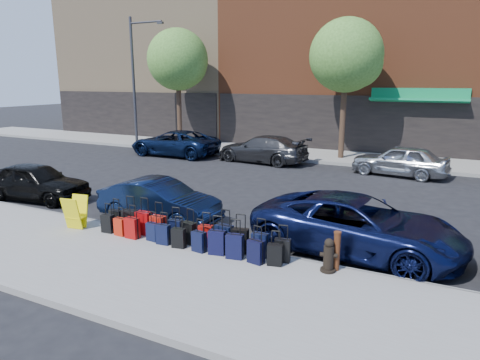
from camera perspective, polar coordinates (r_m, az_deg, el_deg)
The scene contains 40 objects.
ground at distance 15.35m, azimuth 3.09°, elevation -2.99°, with size 120.00×120.00×0.00m, color black.
sidewalk_near at distance 10.06m, azimuth -12.13°, elevation -11.79°, with size 60.00×4.00×0.15m, color gray.
sidewalk_far at distance 24.62m, azimuth 12.40°, elevation 3.06°, with size 60.00×4.00×0.15m, color gray.
curb_near at distance 11.56m, azimuth -5.86°, elevation -8.17°, with size 60.00×0.08×0.15m, color gray.
curb_far at distance 22.69m, azimuth 11.13°, elevation 2.28°, with size 60.00×0.08×0.15m, color gray.
building_left at distance 38.52m, azimuth -8.66°, elevation 18.57°, with size 15.00×12.12×16.00m.
tree_left at distance 27.90m, azimuth -8.06°, elevation 15.40°, with size 3.80×3.80×7.27m.
tree_center at distance 23.65m, azimuth 14.31°, elevation 15.56°, with size 3.80×3.80×7.27m.
streetlight at distance 29.09m, azimuth -13.74°, elevation 13.59°, with size 2.59×0.18×8.00m.
suitcase_front_0 at distance 12.69m, azimuth -16.22°, elevation -5.03°, with size 0.36×0.21×0.86m.
suitcase_front_1 at distance 12.29m, azimuth -14.44°, elevation -5.28°, with size 0.44×0.28×1.01m.
suitcase_front_2 at distance 12.01m, azimuth -12.69°, elevation -5.61°, with size 0.43×0.24×1.02m.
suitcase_front_3 at distance 11.66m, azimuth -10.86°, elevation -6.15°, with size 0.41×0.23×0.98m.
suitcase_front_4 at distance 11.45m, azimuth -8.60°, elevation -6.58°, with size 0.39×0.24×0.89m.
suitcase_front_5 at distance 11.15m, azimuth -6.78°, elevation -7.01°, with size 0.41×0.27×0.92m.
suitcase_front_6 at distance 10.95m, azimuth -4.58°, elevation -7.41°, with size 0.39×0.25×0.88m.
suitcase_front_7 at distance 10.68m, azimuth -2.12°, elevation -7.66°, with size 0.45×0.29×1.03m.
suitcase_front_8 at distance 10.52m, azimuth 0.01°, elevation -8.09°, with size 0.44×0.30×0.97m.
suitcase_front_9 at distance 10.31m, azimuth 2.68°, elevation -8.62°, with size 0.40×0.23×0.94m.
suitcase_front_10 at distance 10.08m, azimuth 5.67°, elevation -9.31°, with size 0.40×0.27×0.88m.
suitcase_back_0 at distance 12.43m, azimuth -17.21°, elevation -5.55°, with size 0.36×0.22×0.82m.
suitcase_back_1 at distance 12.10m, azimuth -15.67°, elevation -6.01°, with size 0.34×0.21×0.78m.
suitcase_back_2 at distance 11.81m, azimuth -14.19°, elevation -6.21°, with size 0.38×0.23×0.90m.
suitcase_back_3 at distance 11.52m, azimuth -11.55°, elevation -6.77°, with size 0.34×0.22×0.78m.
suitcase_back_4 at distance 11.23m, azimuth -10.17°, elevation -7.13°, with size 0.36×0.23×0.84m.
suitcase_back_5 at distance 10.95m, azimuth -8.18°, elevation -7.65°, with size 0.36×0.24×0.81m.
suitcase_back_6 at distance 10.65m, azimuth -5.49°, elevation -8.16°, with size 0.37×0.25×0.82m.
suitcase_back_7 at distance 10.45m, azimuth -3.08°, elevation -8.30°, with size 0.44×0.30×0.96m.
suitcase_back_8 at distance 10.20m, azimuth -0.70°, elevation -8.82°, with size 0.43×0.30×0.95m.
suitcase_back_9 at distance 9.97m, azimuth 2.13°, elevation -9.51°, with size 0.41×0.28×0.89m.
suitcase_back_10 at distance 9.89m, azimuth 4.69°, elevation -9.88°, with size 0.37×0.26×0.81m.
fire_hydrant at distance 9.72m, azimuth 11.73°, elevation -9.93°, with size 0.39×0.34×0.76m.
bollard at distance 9.77m, azimuth 12.77°, elevation -9.14°, with size 0.17×0.17×0.90m.
display_rack at distance 13.02m, azimuth -21.07°, elevation -4.08°, with size 0.60×0.64×0.92m.
car_near_0 at distance 17.18m, azimuth -25.56°, elevation -0.19°, with size 1.61×4.00×1.36m, color black.
car_near_1 at distance 13.41m, azimuth -10.70°, elevation -2.75°, with size 1.36×3.91×1.29m, color #0B1632.
car_near_2 at distance 11.15m, azimuth 15.35°, elevation -5.84°, with size 2.41×5.22×1.45m, color #0D143B.
car_far_0 at distance 25.05m, azimuth -8.73°, elevation 4.90°, with size 2.42×5.25×1.46m, color #0C1837.
car_far_1 at distance 22.71m, azimuth 2.99°, elevation 4.16°, with size 2.01×4.93×1.43m, color #333336.
car_far_2 at distance 20.76m, azimuth 20.54°, elevation 2.48°, with size 1.69×4.20×1.43m, color #B7BABE.
Camera 1 is at (5.81, -13.55, 4.27)m, focal length 32.00 mm.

